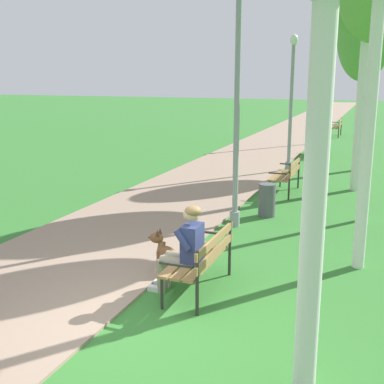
# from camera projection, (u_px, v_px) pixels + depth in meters

# --- Properties ---
(ground_plane) EXTENTS (120.00, 120.00, 0.00)m
(ground_plane) POSITION_uv_depth(u_px,v_px,m) (130.00, 329.00, 5.85)
(ground_plane) COLOR #33752D
(paved_path) EXTENTS (3.21, 60.00, 0.04)m
(paved_path) POSITION_uv_depth(u_px,v_px,m) (299.00, 128.00, 28.32)
(paved_path) COLOR gray
(paved_path) RESTS_ON ground
(park_bench_near) EXTENTS (0.55, 1.50, 0.85)m
(park_bench_near) POSITION_uv_depth(u_px,v_px,m) (202.00, 256.00, 6.76)
(park_bench_near) COLOR olive
(park_bench_near) RESTS_ON ground
(park_bench_mid) EXTENTS (0.55, 1.50, 0.85)m
(park_bench_mid) POSITION_uv_depth(u_px,v_px,m) (287.00, 173.00, 12.52)
(park_bench_mid) COLOR olive
(park_bench_mid) RESTS_ON ground
(park_bench_far) EXTENTS (0.55, 1.50, 0.85)m
(park_bench_far) POSITION_uv_depth(u_px,v_px,m) (319.00, 142.00, 18.46)
(park_bench_far) COLOR olive
(park_bench_far) RESTS_ON ground
(park_bench_furthest) EXTENTS (0.55, 1.50, 0.85)m
(park_bench_furthest) POSITION_uv_depth(u_px,v_px,m) (336.00, 126.00, 24.37)
(park_bench_furthest) COLOR olive
(park_bench_furthest) RESTS_ON ground
(person_seated_on_near_bench) EXTENTS (0.74, 0.49, 1.25)m
(person_seated_on_near_bench) POSITION_uv_depth(u_px,v_px,m) (185.00, 246.00, 6.68)
(person_seated_on_near_bench) COLOR gray
(person_seated_on_near_bench) RESTS_ON ground
(dog_brown) EXTENTS (0.83, 0.29, 0.71)m
(dog_brown) POSITION_uv_depth(u_px,v_px,m) (171.00, 259.00, 7.36)
(dog_brown) COLOR brown
(dog_brown) RESTS_ON ground
(lamp_post_near) EXTENTS (0.24, 0.24, 4.72)m
(lamp_post_near) POSITION_uv_depth(u_px,v_px,m) (237.00, 102.00, 9.32)
(lamp_post_near) COLOR gray
(lamp_post_near) RESTS_ON ground
(lamp_post_mid) EXTENTS (0.24, 0.24, 4.12)m
(lamp_post_mid) POSITION_uv_depth(u_px,v_px,m) (291.00, 102.00, 15.06)
(lamp_post_mid) COLOR gray
(lamp_post_mid) RESTS_ON ground
(lamp_post_far) EXTENTS (0.24, 0.24, 4.25)m
(lamp_post_far) POSITION_uv_depth(u_px,v_px,m) (321.00, 93.00, 21.19)
(lamp_post_far) COLOR gray
(lamp_post_far) RESTS_ON ground
(birch_tree_fifth) EXTENTS (1.63, 1.74, 5.48)m
(birch_tree_fifth) POSITION_uv_depth(u_px,v_px,m) (365.00, 36.00, 14.73)
(birch_tree_fifth) COLOR silver
(birch_tree_fifth) RESTS_ON ground
(litter_bin) EXTENTS (0.36, 0.36, 0.70)m
(litter_bin) POSITION_uv_depth(u_px,v_px,m) (267.00, 200.00, 10.49)
(litter_bin) COLOR #515156
(litter_bin) RESTS_ON ground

